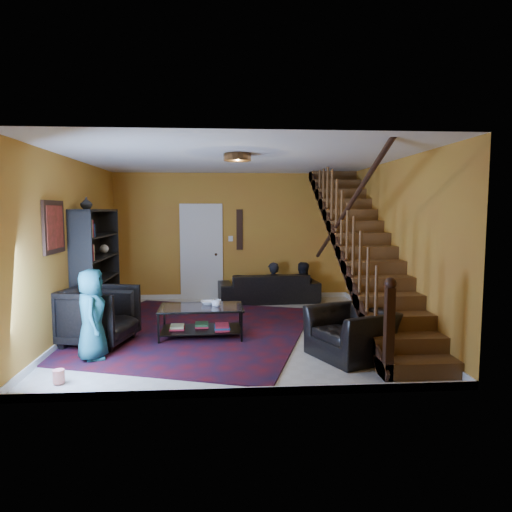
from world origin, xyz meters
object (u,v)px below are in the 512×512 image
at_px(bookshelf, 97,269).
at_px(armchair_left, 99,316).
at_px(armchair_right, 351,333).
at_px(sofa, 268,287).
at_px(coffee_table, 201,319).

xyz_separation_m(bookshelf, armchair_left, (0.35, -1.29, -0.53)).
distance_m(armchair_left, armchair_right, 3.65).
distance_m(bookshelf, sofa, 3.65).
bearing_deg(armchair_right, coffee_table, -142.35).
distance_m(sofa, coffee_table, 3.03).
xyz_separation_m(sofa, coffee_table, (-1.32, -2.72, -0.03)).
distance_m(armchair_right, coffee_table, 2.34).
height_order(bookshelf, armchair_left, bookshelf).
bearing_deg(bookshelf, armchair_right, -28.61).
relative_size(bookshelf, armchair_right, 1.96).
bearing_deg(coffee_table, bookshelf, 150.98).
distance_m(armchair_left, coffee_table, 1.52).
bearing_deg(armchair_left, sofa, -29.59).
bearing_deg(armchair_left, coffee_table, -66.20).
height_order(armchair_left, armchair_right, armchair_left).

